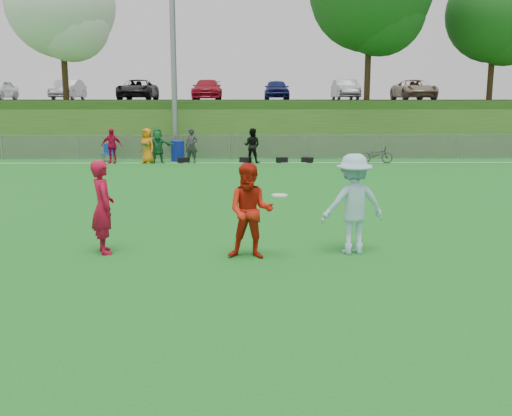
{
  "coord_description": "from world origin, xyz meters",
  "views": [
    {
      "loc": [
        0.78,
        -10.01,
        2.98
      ],
      "look_at": [
        0.96,
        0.5,
        1.01
      ],
      "focal_mm": 40.0,
      "sensor_mm": 36.0,
      "label": 1
    }
  ],
  "objects_px": {
    "player_blue": "(353,204)",
    "frisbee": "(279,195)",
    "bicycle": "(376,155)",
    "player_red_left": "(103,207)",
    "player_red_center": "(251,211)",
    "recycling_bin": "(178,151)"
  },
  "relations": [
    {
      "from": "player_red_left",
      "to": "bicycle",
      "type": "xyz_separation_m",
      "value": [
        9.22,
        16.67,
        -0.51
      ]
    },
    {
      "from": "player_red_left",
      "to": "player_blue",
      "type": "bearing_deg",
      "value": -115.76
    },
    {
      "from": "player_blue",
      "to": "frisbee",
      "type": "xyz_separation_m",
      "value": [
        -1.48,
        -0.43,
        0.25
      ]
    },
    {
      "from": "player_red_left",
      "to": "frisbee",
      "type": "relative_size",
      "value": 6.12
    },
    {
      "from": "player_red_center",
      "to": "recycling_bin",
      "type": "distance_m",
      "value": 18.66
    },
    {
      "from": "player_red_center",
      "to": "bicycle",
      "type": "distance_m",
      "value": 18.24
    },
    {
      "from": "recycling_bin",
      "to": "frisbee",
      "type": "bearing_deg",
      "value": -77.45
    },
    {
      "from": "recycling_bin",
      "to": "bicycle",
      "type": "distance_m",
      "value": 9.93
    },
    {
      "from": "frisbee",
      "to": "recycling_bin",
      "type": "relative_size",
      "value": 0.3
    },
    {
      "from": "recycling_bin",
      "to": "bicycle",
      "type": "xyz_separation_m",
      "value": [
        9.85,
        -1.2,
        -0.09
      ]
    },
    {
      "from": "frisbee",
      "to": "player_blue",
      "type": "bearing_deg",
      "value": 16.11
    },
    {
      "from": "frisbee",
      "to": "bicycle",
      "type": "distance_m",
      "value": 18.15
    },
    {
      "from": "recycling_bin",
      "to": "bicycle",
      "type": "bearing_deg",
      "value": -6.95
    },
    {
      "from": "player_red_left",
      "to": "frisbee",
      "type": "distance_m",
      "value": 3.51
    },
    {
      "from": "player_blue",
      "to": "bicycle",
      "type": "bearing_deg",
      "value": -116.34
    },
    {
      "from": "frisbee",
      "to": "bicycle",
      "type": "height_order",
      "value": "frisbee"
    },
    {
      "from": "frisbee",
      "to": "recycling_bin",
      "type": "xyz_separation_m",
      "value": [
        -4.09,
        18.4,
        -0.73
      ]
    },
    {
      "from": "player_red_center",
      "to": "bicycle",
      "type": "bearing_deg",
      "value": 76.64
    },
    {
      "from": "bicycle",
      "to": "player_blue",
      "type": "bearing_deg",
      "value": 170.32
    },
    {
      "from": "player_blue",
      "to": "frisbee",
      "type": "height_order",
      "value": "player_blue"
    },
    {
      "from": "bicycle",
      "to": "player_red_center",
      "type": "bearing_deg",
      "value": 164.4
    },
    {
      "from": "player_red_center",
      "to": "player_blue",
      "type": "height_order",
      "value": "player_blue"
    }
  ]
}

